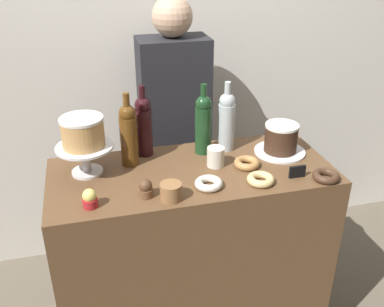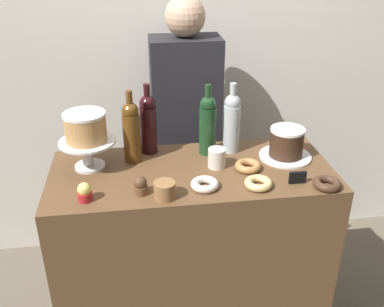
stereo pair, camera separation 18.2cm
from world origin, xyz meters
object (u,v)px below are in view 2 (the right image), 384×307
(cake_stand_pedestal, at_px, (88,149))
(cupcake_lemon, at_px, (85,192))
(donut_glazed, at_px, (258,183))
(donut_chocolate, at_px, (327,184))
(donut_sugar, at_px, (205,184))
(cookie_stack, at_px, (165,190))
(white_layer_cake, at_px, (85,127))
(price_sign_chalkboard, at_px, (298,178))
(wine_bottle_green, at_px, (208,124))
(cupcake_chocolate, at_px, (140,186))
(chocolate_round_cake, at_px, (287,142))
(coffee_cup_ceramic, at_px, (217,158))
(barista_figure, at_px, (186,140))
(donut_maple, at_px, (248,166))
(wine_bottle_clear, at_px, (232,122))
(wine_bottle_amber, at_px, (131,131))
(wine_bottle_dark_red, at_px, (148,123))

(cake_stand_pedestal, bearing_deg, cupcake_lemon, -89.89)
(donut_glazed, bearing_deg, cupcake_lemon, -179.64)
(donut_chocolate, bearing_deg, donut_sugar, 172.67)
(cupcake_lemon, height_order, cookie_stack, cupcake_lemon)
(white_layer_cake, distance_m, price_sign_chalkboard, 0.89)
(cupcake_lemon, bearing_deg, white_layer_cake, 90.11)
(wine_bottle_green, bearing_deg, cupcake_lemon, -147.73)
(cookie_stack, bearing_deg, cupcake_chocolate, 155.35)
(donut_glazed, bearing_deg, price_sign_chalkboard, 1.95)
(chocolate_round_cake, distance_m, donut_glazed, 0.31)
(coffee_cup_ceramic, bearing_deg, donut_chocolate, -29.49)
(white_layer_cake, relative_size, barista_figure, 0.11)
(cake_stand_pedestal, relative_size, donut_maple, 2.12)
(donut_sugar, distance_m, cookie_stack, 0.17)
(cookie_stack, bearing_deg, cupcake_lemon, 175.67)
(wine_bottle_clear, xyz_separation_m, donut_glazed, (0.04, -0.33, -0.13))
(wine_bottle_amber, xyz_separation_m, price_sign_chalkboard, (0.65, -0.29, -0.12))
(chocolate_round_cake, height_order, cookie_stack, chocolate_round_cake)
(coffee_cup_ceramic, bearing_deg, cake_stand_pedestal, 172.50)
(cupcake_chocolate, height_order, donut_maple, cupcake_chocolate)
(cupcake_lemon, distance_m, cookie_stack, 0.30)
(wine_bottle_dark_red, relative_size, cupcake_chocolate, 4.38)
(wine_bottle_dark_red, relative_size, donut_maple, 2.91)
(cake_stand_pedestal, bearing_deg, wine_bottle_clear, 6.56)
(coffee_cup_ceramic, bearing_deg, chocolate_round_cake, 7.99)
(donut_glazed, bearing_deg, wine_bottle_clear, 96.80)
(donut_maple, distance_m, coffee_cup_ceramic, 0.14)
(donut_glazed, bearing_deg, wine_bottle_amber, 148.89)
(wine_bottle_clear, bearing_deg, white_layer_cake, -173.44)
(wine_bottle_amber, relative_size, donut_glazed, 2.91)
(white_layer_cake, height_order, wine_bottle_green, wine_bottle_green)
(donut_glazed, height_order, barista_figure, barista_figure)
(white_layer_cake, relative_size, price_sign_chalkboard, 2.50)
(wine_bottle_green, height_order, donut_sugar, wine_bottle_green)
(wine_bottle_green, height_order, barista_figure, barista_figure)
(wine_bottle_clear, distance_m, cupcake_chocolate, 0.54)
(cookie_stack, bearing_deg, donut_chocolate, -1.22)
(cupcake_chocolate, bearing_deg, cake_stand_pedestal, 130.69)
(wine_bottle_amber, distance_m, donut_chocolate, 0.84)
(cupcake_chocolate, bearing_deg, wine_bottle_dark_red, 81.66)
(wine_bottle_amber, height_order, barista_figure, barista_figure)
(donut_chocolate, height_order, donut_maple, same)
(wine_bottle_amber, distance_m, cookie_stack, 0.36)
(wine_bottle_amber, relative_size, donut_sugar, 2.91)
(wine_bottle_clear, xyz_separation_m, price_sign_chalkboard, (0.20, -0.33, -0.12))
(white_layer_cake, distance_m, donut_chocolate, 1.01)
(donut_glazed, distance_m, price_sign_chalkboard, 0.16)
(wine_bottle_amber, bearing_deg, wine_bottle_green, 5.38)
(cake_stand_pedestal, relative_size, donut_glazed, 2.12)
(wine_bottle_amber, xyz_separation_m, donut_chocolate, (0.76, -0.34, -0.13))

